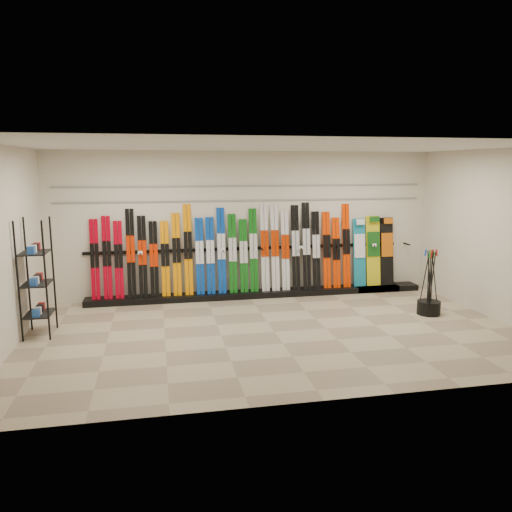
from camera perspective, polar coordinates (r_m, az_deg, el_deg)
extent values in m
plane|color=gray|center=(8.31, 2.13, -8.66)|extent=(8.00, 8.00, 0.00)
plane|color=beige|center=(10.38, -1.04, 3.63)|extent=(8.00, 0.00, 8.00)
plane|color=beige|center=(8.03, -26.76, 0.61)|extent=(0.00, 5.00, 5.00)
plane|color=beige|center=(9.70, 25.85, 2.15)|extent=(0.00, 5.00, 5.00)
plane|color=silver|center=(7.88, 2.27, 12.47)|extent=(8.00, 8.00, 0.00)
cube|color=black|center=(10.48, 0.42, -4.32)|extent=(8.00, 0.40, 0.12)
cube|color=#AE0014|center=(10.22, -17.95, -0.37)|extent=(0.17, 0.25, 1.56)
cube|color=#AE0014|center=(10.20, -16.66, -0.17)|extent=(0.17, 0.25, 1.62)
cube|color=#AE0014|center=(10.18, -15.42, -0.41)|extent=(0.17, 0.24, 1.52)
cube|color=black|center=(10.16, -14.12, 0.29)|extent=(0.17, 0.27, 1.75)
cube|color=black|center=(10.16, -12.85, -0.06)|extent=(0.17, 0.25, 1.61)
cube|color=black|center=(10.15, -11.60, -0.34)|extent=(0.17, 0.24, 1.50)
cube|color=orange|center=(10.15, -10.34, -0.29)|extent=(0.17, 0.24, 1.50)
cube|color=orange|center=(10.16, -9.07, 0.19)|extent=(0.17, 0.26, 1.65)
cube|color=orange|center=(10.17, -7.78, 0.72)|extent=(0.17, 0.28, 1.82)
cube|color=#093B9F|center=(10.19, -6.45, -0.02)|extent=(0.17, 0.24, 1.55)
cube|color=#093B9F|center=(10.21, -5.24, 0.05)|extent=(0.17, 0.25, 1.56)
cube|color=#093B9F|center=(10.23, -3.98, 0.62)|extent=(0.17, 0.27, 1.74)
cube|color=#0E5D12|center=(10.26, -2.69, 0.29)|extent=(0.17, 0.25, 1.61)
cube|color=#0E5D12|center=(10.30, -1.43, 0.03)|extent=(0.17, 0.24, 1.50)
cube|color=#0E5D12|center=(10.34, -0.29, 0.67)|extent=(0.17, 0.27, 1.71)
cube|color=silver|center=(10.38, 1.00, 0.95)|extent=(0.17, 0.28, 1.80)
cube|color=silver|center=(10.43, 2.18, 0.98)|extent=(0.17, 0.28, 1.80)
cube|color=silver|center=(10.49, 3.36, 0.63)|extent=(0.17, 0.26, 1.66)
cube|color=black|center=(10.55, 4.53, 0.98)|extent=(0.17, 0.28, 1.77)
cube|color=black|center=(10.61, 5.77, 1.15)|extent=(0.17, 0.28, 1.82)
cube|color=black|center=(10.68, 6.88, 0.68)|extent=(0.17, 0.26, 1.63)
cube|color=#E43100|center=(10.75, 8.08, 0.68)|extent=(0.17, 0.25, 1.62)
cube|color=#E43100|center=(10.83, 9.16, 0.38)|extent=(0.17, 0.24, 1.49)
cube|color=#E43100|center=(10.91, 10.27, 1.18)|extent=(0.17, 0.28, 1.78)
cube|color=#14728C|center=(11.04, 11.73, 0.39)|extent=(0.27, 0.23, 1.46)
cube|color=gold|center=(11.17, 13.24, 0.58)|extent=(0.31, 0.23, 1.51)
cube|color=black|center=(11.30, 14.71, 0.52)|extent=(0.30, 0.23, 1.47)
cube|color=black|center=(8.67, -23.80, -2.28)|extent=(0.40, 0.60, 1.89)
cylinder|color=black|center=(9.76, 19.12, -5.59)|extent=(0.42, 0.42, 0.25)
cylinder|color=black|center=(9.75, 19.76, -2.71)|extent=(0.16, 0.12, 1.17)
cylinder|color=black|center=(9.70, 19.20, -2.74)|extent=(0.10, 0.15, 1.17)
cylinder|color=black|center=(9.70, 18.64, -2.71)|extent=(0.10, 0.15, 1.17)
cylinder|color=black|center=(9.49, 19.45, -3.03)|extent=(0.03, 0.11, 1.18)
cylinder|color=black|center=(9.68, 19.43, -2.78)|extent=(0.09, 0.06, 1.18)
cylinder|color=black|center=(9.57, 19.18, -2.91)|extent=(0.12, 0.06, 1.18)
cylinder|color=black|center=(9.70, 19.32, -2.76)|extent=(0.06, 0.05, 1.18)
cylinder|color=black|center=(9.50, 19.05, -3.00)|extent=(0.03, 0.08, 1.18)
cylinder|color=black|center=(9.50, 19.23, -3.01)|extent=(0.05, 0.09, 1.18)
cube|color=gray|center=(10.32, -1.02, 6.38)|extent=(7.60, 0.02, 0.03)
cube|color=gray|center=(10.30, -1.03, 8.04)|extent=(7.60, 0.02, 0.03)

